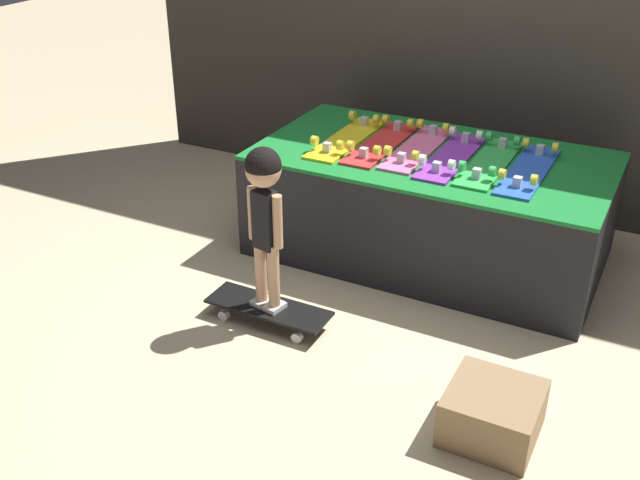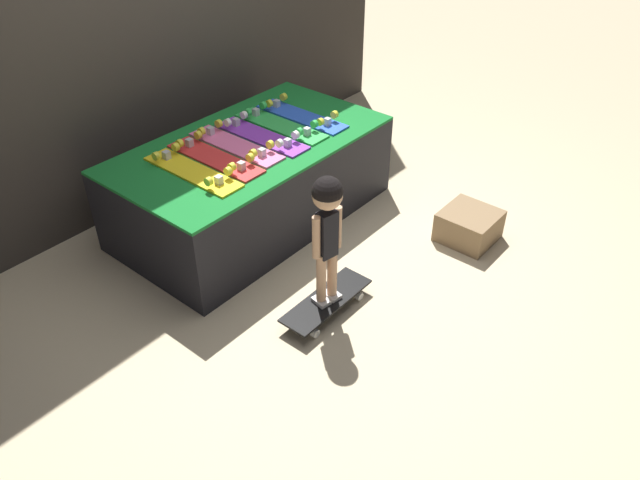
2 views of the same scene
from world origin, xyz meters
The scene contains 11 objects.
ground_plane centered at (0.00, 0.00, 0.00)m, with size 16.00×16.00×0.00m, color beige.
display_rack centered at (0.00, 0.69, 0.30)m, with size 1.88×1.03×0.60m.
skateboard_yellow_on_rack centered at (-0.51, 0.67, 0.61)m, with size 0.18×0.73×0.09m.
skateboard_red_on_rack centered at (-0.31, 0.69, 0.61)m, with size 0.18×0.73×0.09m.
skateboard_pink_on_rack centered at (-0.10, 0.71, 0.61)m, with size 0.18×0.73×0.09m.
skateboard_purple_on_rack centered at (0.10, 0.68, 0.61)m, with size 0.18×0.73×0.09m.
skateboard_green_on_rack centered at (0.31, 0.69, 0.61)m, with size 0.18×0.73×0.09m.
skateboard_blue_on_rack centered at (0.51, 0.68, 0.61)m, with size 0.18×0.73×0.09m.
skateboard_on_floor centered at (-0.44, -0.34, 0.07)m, with size 0.62×0.20×0.09m.
child centered at (-0.44, -0.34, 0.66)m, with size 0.19×0.17×0.82m.
storage_box centered at (0.74, -0.61, 0.10)m, with size 0.35×0.35×0.21m.
Camera 2 is at (-2.56, -2.06, 2.50)m, focal length 35.00 mm.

